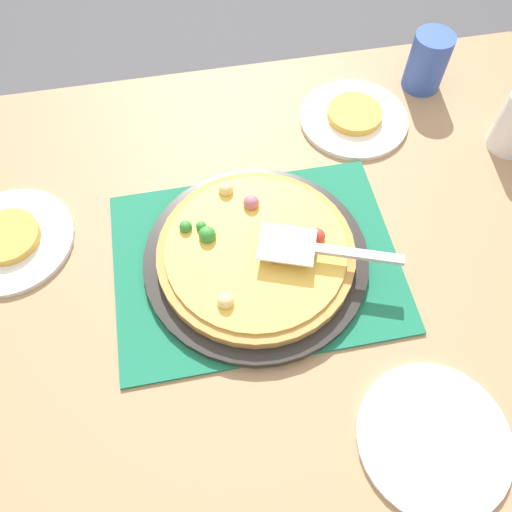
# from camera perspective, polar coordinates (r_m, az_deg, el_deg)

# --- Properties ---
(ground_plane) EXTENTS (8.00, 8.00, 0.00)m
(ground_plane) POSITION_cam_1_polar(r_m,az_deg,el_deg) (1.57, 0.00, -14.39)
(ground_plane) COLOR #4C4C51
(dining_table) EXTENTS (1.40, 1.00, 0.75)m
(dining_table) POSITION_cam_1_polar(r_m,az_deg,el_deg) (0.98, 0.00, -3.86)
(dining_table) COLOR #9E7A56
(dining_table) RESTS_ON ground_plane
(placemat) EXTENTS (0.48, 0.36, 0.01)m
(placemat) POSITION_cam_1_polar(r_m,az_deg,el_deg) (0.88, 0.00, -0.56)
(placemat) COLOR #196B4C
(placemat) RESTS_ON dining_table
(pizza_pan) EXTENTS (0.38, 0.38, 0.01)m
(pizza_pan) POSITION_cam_1_polar(r_m,az_deg,el_deg) (0.87, 0.00, -0.23)
(pizza_pan) COLOR black
(pizza_pan) RESTS_ON placemat
(pizza) EXTENTS (0.33, 0.33, 0.05)m
(pizza) POSITION_cam_1_polar(r_m,az_deg,el_deg) (0.85, -0.04, 0.55)
(pizza) COLOR #B78442
(pizza) RESTS_ON pizza_pan
(plate_near_left) EXTENTS (0.22, 0.22, 0.01)m
(plate_near_left) POSITION_cam_1_polar(r_m,az_deg,el_deg) (1.10, 10.79, 14.79)
(plate_near_left) COLOR white
(plate_near_left) RESTS_ON dining_table
(plate_far_right) EXTENTS (0.22, 0.22, 0.01)m
(plate_far_right) POSITION_cam_1_polar(r_m,az_deg,el_deg) (0.99, -25.64, 1.54)
(plate_far_right) COLOR white
(plate_far_right) RESTS_ON dining_table
(plate_side) EXTENTS (0.22, 0.22, 0.01)m
(plate_side) POSITION_cam_1_polar(r_m,az_deg,el_deg) (0.81, 19.15, -18.63)
(plate_side) COLOR white
(plate_side) RESTS_ON dining_table
(served_slice_left) EXTENTS (0.11, 0.11, 0.02)m
(served_slice_left) POSITION_cam_1_polar(r_m,az_deg,el_deg) (1.09, 10.91, 15.27)
(served_slice_left) COLOR gold
(served_slice_left) RESTS_ON plate_near_left
(served_slice_right) EXTENTS (0.11, 0.11, 0.02)m
(served_slice_right) POSITION_cam_1_polar(r_m,az_deg,el_deg) (0.98, -25.92, 1.94)
(served_slice_right) COLOR gold
(served_slice_right) RESTS_ON plate_far_right
(cup_near) EXTENTS (0.08, 0.08, 0.12)m
(cup_near) POSITION_cam_1_polar(r_m,az_deg,el_deg) (1.18, 18.53, 19.81)
(cup_near) COLOR #3351AD
(cup_near) RESTS_ON dining_table
(pizza_server) EXTENTS (0.23, 0.12, 0.01)m
(pizza_server) POSITION_cam_1_polar(r_m,az_deg,el_deg) (0.82, 6.79, 0.84)
(pizza_server) COLOR silver
(pizza_server) RESTS_ON pizza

